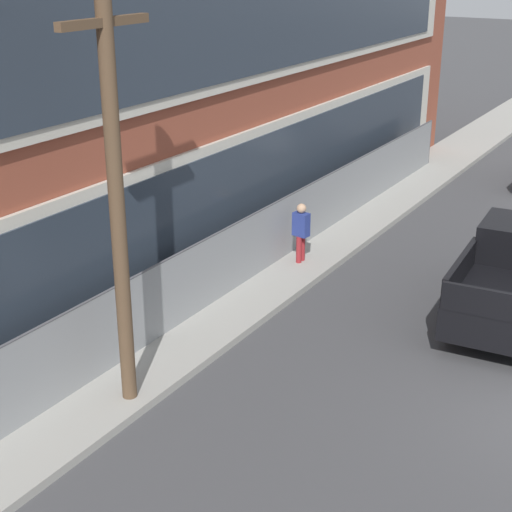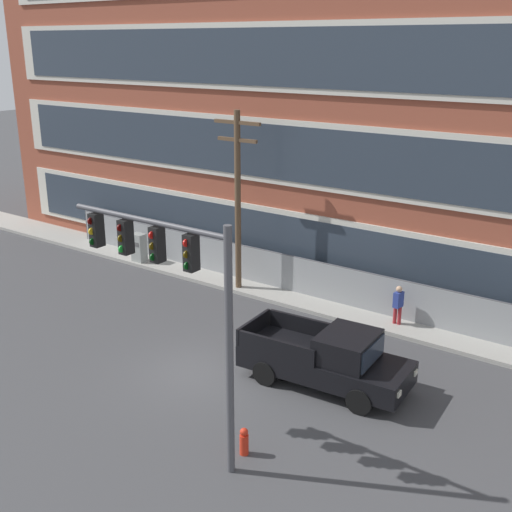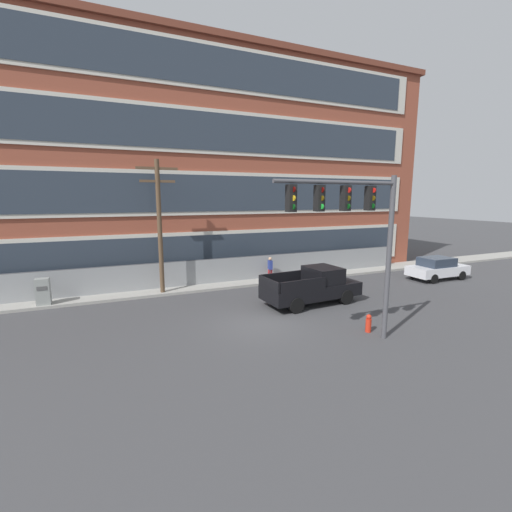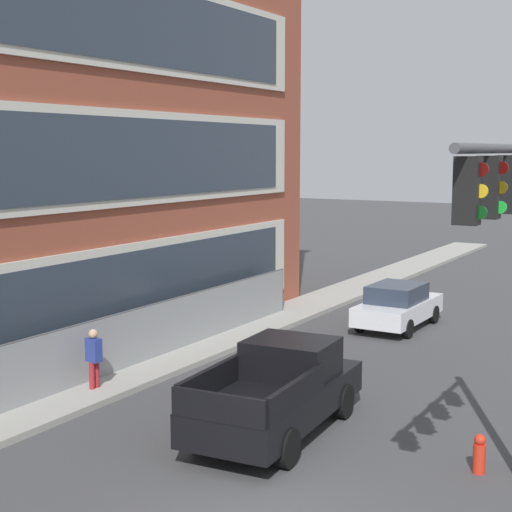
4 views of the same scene
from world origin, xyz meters
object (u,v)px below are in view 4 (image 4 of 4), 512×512
object	(u,v)px
traffic_signal_mast	(512,233)
pedestrian_near_cabinet	(94,357)
sedan_white	(398,305)
fire_hydrant	(479,454)
pickup_truck_black	(279,391)

from	to	relation	value
traffic_signal_mast	pedestrian_near_cabinet	bearing A→B (deg)	81.50
traffic_signal_mast	pedestrian_near_cabinet	world-z (taller)	traffic_signal_mast
sedan_white	pedestrian_near_cabinet	world-z (taller)	pedestrian_near_cabinet
pedestrian_near_cabinet	fire_hydrant	bearing A→B (deg)	-90.07
traffic_signal_mast	pedestrian_near_cabinet	xyz separation A→B (m)	(1.57, 10.48, -3.84)
traffic_signal_mast	sedan_white	distance (m)	14.73
traffic_signal_mast	sedan_white	size ratio (longest dim) A/B	1.50
pedestrian_near_cabinet	fire_hydrant	size ratio (longest dim) A/B	2.17
sedan_white	traffic_signal_mast	bearing A→B (deg)	-152.85
traffic_signal_mast	fire_hydrant	distance (m)	4.76
fire_hydrant	pedestrian_near_cabinet	bearing A→B (deg)	89.93
pickup_truck_black	sedan_white	size ratio (longest dim) A/B	1.28
pickup_truck_black	pedestrian_near_cabinet	world-z (taller)	pickup_truck_black
traffic_signal_mast	sedan_white	world-z (taller)	traffic_signal_mast
pickup_truck_black	sedan_white	xyz separation A→B (m)	(11.03, 1.33, -0.13)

